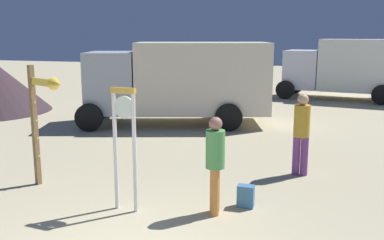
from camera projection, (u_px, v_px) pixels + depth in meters
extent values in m
cylinder|color=white|center=(115.00, 152.00, 7.63)|extent=(0.07, 0.07, 2.11)
cylinder|color=white|center=(135.00, 154.00, 7.48)|extent=(0.07, 0.07, 2.11)
cube|color=gold|center=(123.00, 90.00, 7.34)|extent=(0.48, 0.13, 0.10)
cylinder|color=white|center=(124.00, 107.00, 7.42)|extent=(0.39, 0.08, 0.39)
cube|color=black|center=(125.00, 107.00, 7.45)|extent=(0.05, 0.02, 0.09)
cube|color=black|center=(125.00, 107.00, 7.45)|extent=(0.03, 0.02, 0.15)
cube|color=olive|center=(35.00, 126.00, 8.85)|extent=(0.13, 0.13, 2.50)
cube|color=yellow|center=(43.00, 82.00, 8.40)|extent=(0.72, 0.36, 0.14)
cone|color=yellow|center=(57.00, 84.00, 8.09)|extent=(0.30, 0.32, 0.25)
sphere|color=#FFDA97|center=(39.00, 156.00, 8.92)|extent=(0.04, 0.04, 0.04)
sphere|color=#F7D987|center=(38.00, 138.00, 8.85)|extent=(0.04, 0.04, 0.04)
sphere|color=#EEEE85|center=(36.00, 121.00, 8.78)|extent=(0.04, 0.04, 0.04)
sphere|color=#FBD98C|center=(35.00, 102.00, 8.70)|extent=(0.04, 0.04, 0.04)
sphere|color=#FFDA85|center=(34.00, 84.00, 8.63)|extent=(0.04, 0.04, 0.04)
cylinder|color=#CF8238|center=(215.00, 189.00, 7.60)|extent=(0.16, 0.16, 0.84)
cylinder|color=#CF8238|center=(214.00, 192.00, 7.44)|extent=(0.16, 0.16, 0.84)
cylinder|color=#4E9950|center=(215.00, 149.00, 7.37)|extent=(0.33, 0.33, 0.66)
sphere|color=#9E695F|center=(216.00, 124.00, 7.29)|extent=(0.23, 0.23, 0.23)
cube|color=teal|center=(246.00, 196.00, 7.84)|extent=(0.30, 0.20, 0.41)
cube|color=#4073B1|center=(247.00, 197.00, 7.97)|extent=(0.21, 0.04, 0.18)
cylinder|color=#7A3F87|center=(296.00, 155.00, 9.64)|extent=(0.17, 0.17, 0.89)
cylinder|color=#7A3F87|center=(304.00, 156.00, 9.58)|extent=(0.17, 0.17, 0.89)
cylinder|color=gold|center=(302.00, 121.00, 9.46)|extent=(0.35, 0.35, 0.70)
sphere|color=tan|center=(303.00, 99.00, 9.36)|extent=(0.24, 0.24, 0.24)
cube|color=beige|center=(202.00, 77.00, 14.96)|extent=(4.97, 3.52, 2.39)
cube|color=#ACB4BD|center=(113.00, 82.00, 14.97)|extent=(2.20, 2.57, 2.06)
cube|color=black|center=(88.00, 70.00, 14.88)|extent=(0.57, 1.77, 0.91)
cylinder|color=black|center=(103.00, 106.00, 16.32)|extent=(0.93, 0.50, 0.90)
cylinder|color=black|center=(89.00, 117.00, 14.02)|extent=(0.93, 0.50, 0.90)
cylinder|color=black|center=(223.00, 106.00, 16.35)|extent=(0.93, 0.50, 0.90)
cylinder|color=black|center=(228.00, 117.00, 14.05)|extent=(0.93, 0.50, 0.90)
cube|color=white|center=(368.00, 65.00, 20.34)|extent=(4.59, 2.81, 2.44)
cube|color=silver|center=(303.00, 69.00, 21.65)|extent=(1.91, 2.30, 1.89)
cube|color=black|center=(287.00, 61.00, 21.92)|extent=(0.29, 1.74, 0.83)
cylinder|color=black|center=(295.00, 85.00, 23.08)|extent=(0.93, 0.38, 0.90)
cylinder|color=black|center=(285.00, 90.00, 21.09)|extent=(0.93, 0.38, 0.90)
cylinder|color=black|center=(383.00, 89.00, 21.26)|extent=(0.93, 0.38, 0.90)
cylinder|color=black|center=(382.00, 95.00, 19.28)|extent=(0.93, 0.38, 0.90)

